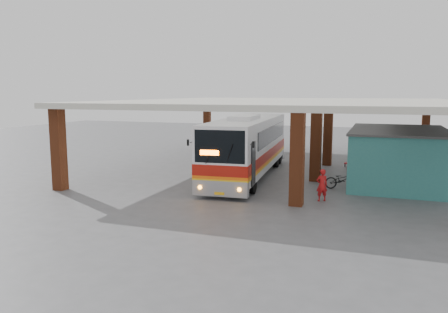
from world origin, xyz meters
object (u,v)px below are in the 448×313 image
coach_bus (248,146)px  red_chair (349,161)px  pedestrian (322,185)px  motorcycle (342,180)px

coach_bus → red_chair: coach_bus is taller
pedestrian → motorcycle: bearing=-132.4°
coach_bus → pedestrian: (5.13, -4.77, -1.13)m
coach_bus → red_chair: (5.70, 5.75, -1.51)m
coach_bus → motorcycle: 6.22m
motorcycle → pedestrian: (-0.71, -3.12, 0.28)m
pedestrian → red_chair: 10.54m
motorcycle → red_chair: motorcycle is taller
motorcycle → red_chair: 7.40m
coach_bus → red_chair: bearing=40.6°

